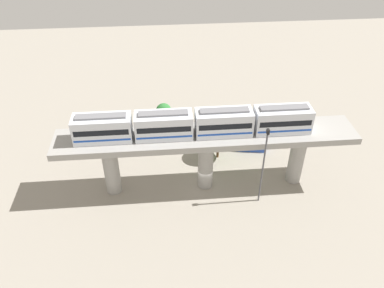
# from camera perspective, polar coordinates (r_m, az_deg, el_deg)

# --- Properties ---
(ground_plane) EXTENTS (120.00, 120.00, 0.00)m
(ground_plane) POSITION_cam_1_polar(r_m,az_deg,el_deg) (50.91, 1.92, -5.96)
(ground_plane) COLOR gray
(viaduct) EXTENTS (5.20, 35.80, 8.05)m
(viaduct) POSITION_cam_1_polar(r_m,az_deg,el_deg) (46.90, 2.07, -0.31)
(viaduct) COLOR #999691
(viaduct) RESTS_ON ground
(train) EXTENTS (2.64, 27.45, 3.24)m
(train) POSITION_cam_1_polar(r_m,az_deg,el_deg) (44.85, 0.28, 2.98)
(train) COLOR silver
(train) RESTS_ON viaduct
(parked_car_white) EXTENTS (2.25, 4.37, 1.76)m
(parked_car_white) POSITION_cam_1_polar(r_m,az_deg,el_deg) (58.24, -9.85, 0.65)
(parked_car_white) COLOR white
(parked_car_white) RESTS_ON ground
(parked_car_blue) EXTENTS (2.49, 4.45, 1.76)m
(parked_car_blue) POSITION_cam_1_polar(r_m,az_deg,el_deg) (57.04, 8.48, -0.05)
(parked_car_blue) COLOR #284CB7
(parked_car_blue) RESTS_ON ground
(tree_near_viaduct) EXTENTS (3.94, 3.94, 5.43)m
(tree_near_viaduct) POSITION_cam_1_polar(r_m,az_deg,el_deg) (53.36, 3.89, 1.03)
(tree_near_viaduct) COLOR brown
(tree_near_viaduct) RESTS_ON ground
(tree_mid_lot) EXTENTS (2.42, 2.42, 4.28)m
(tree_mid_lot) POSITION_cam_1_polar(r_m,az_deg,el_deg) (59.76, -4.17, 4.80)
(tree_mid_lot) COLOR brown
(tree_mid_lot) RESTS_ON ground
(signal_post) EXTENTS (0.44, 0.28, 10.65)m
(signal_post) POSITION_cam_1_polar(r_m,az_deg,el_deg) (45.65, 10.42, -2.85)
(signal_post) COLOR #4C4C51
(signal_post) RESTS_ON ground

